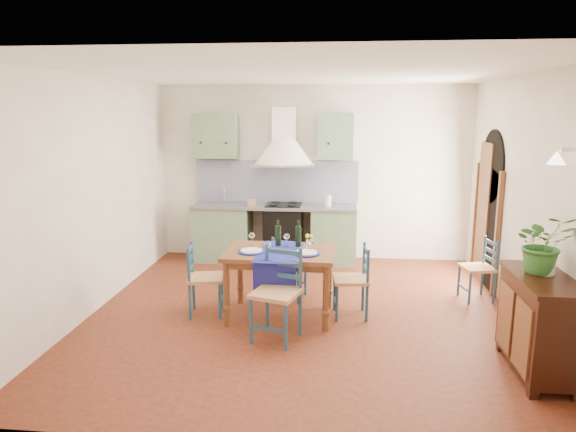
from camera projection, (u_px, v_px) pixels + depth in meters
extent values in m
plane|color=#411B0E|center=(301.00, 314.00, 6.16)|extent=(5.00, 5.00, 0.00)
cube|color=white|center=(313.00, 173.00, 8.31)|extent=(5.00, 0.04, 2.80)
cube|color=gray|center=(223.00, 233.00, 8.34)|extent=(0.90, 0.60, 0.88)
cube|color=gray|center=(334.00, 236.00, 8.17)|extent=(0.70, 0.60, 0.88)
cube|color=black|center=(284.00, 234.00, 8.25)|extent=(0.60, 0.58, 0.88)
cube|color=slate|center=(274.00, 206.00, 8.17)|extent=(2.60, 0.64, 0.04)
cube|color=silver|center=(222.00, 206.00, 8.25)|extent=(0.45, 0.40, 0.03)
cylinder|color=silver|center=(224.00, 194.00, 8.40)|extent=(0.02, 0.02, 0.26)
cube|color=black|center=(284.00, 205.00, 8.15)|extent=(0.55, 0.48, 0.02)
cube|color=black|center=(275.00, 257.00, 8.39)|extent=(2.60, 0.50, 0.08)
cube|color=#091250|center=(276.00, 181.00, 8.36)|extent=(2.65, 0.05, 0.68)
cube|color=gray|center=(216.00, 136.00, 8.17)|extent=(0.70, 0.34, 0.70)
cube|color=gray|center=(335.00, 136.00, 7.98)|extent=(0.55, 0.34, 0.70)
cone|color=white|center=(284.00, 152.00, 8.04)|extent=(0.96, 0.96, 0.40)
cube|color=white|center=(285.00, 123.00, 8.04)|extent=(0.36, 0.30, 0.50)
cube|color=white|center=(529.00, 203.00, 5.63)|extent=(0.04, 5.00, 2.80)
cube|color=black|center=(488.00, 226.00, 7.11)|extent=(0.03, 1.00, 1.65)
cylinder|color=black|center=(492.00, 166.00, 6.95)|extent=(0.03, 1.00, 1.00)
cube|color=brown|center=(497.00, 235.00, 6.59)|extent=(0.06, 0.06, 1.65)
cube|color=brown|center=(476.00, 218.00, 7.64)|extent=(0.06, 0.06, 1.65)
cube|color=brown|center=(483.00, 212.00, 7.30)|extent=(0.04, 0.55, 1.96)
cylinder|color=silver|center=(569.00, 150.00, 4.53)|extent=(0.15, 0.04, 0.04)
cone|color=#FFEDC6|center=(557.00, 158.00, 4.55)|extent=(0.16, 0.16, 0.12)
cube|color=white|center=(93.00, 195.00, 6.12)|extent=(0.04, 5.00, 2.80)
cube|color=white|center=(303.00, 72.00, 5.59)|extent=(5.00, 5.00, 0.01)
cube|color=brown|center=(280.00, 253.00, 5.93)|extent=(1.28, 0.88, 0.05)
cube|color=brown|center=(280.00, 259.00, 5.95)|extent=(1.15, 0.75, 0.08)
cylinder|color=brown|center=(227.00, 294.00, 5.75)|extent=(0.07, 0.07, 0.75)
cylinder|color=brown|center=(240.00, 275.00, 6.42)|extent=(0.07, 0.07, 0.75)
cylinder|color=brown|center=(326.00, 299.00, 5.61)|extent=(0.07, 0.07, 0.75)
cylinder|color=brown|center=(329.00, 279.00, 6.28)|extent=(0.07, 0.07, 0.75)
cube|color=navy|center=(279.00, 252.00, 5.88)|extent=(0.50, 0.96, 0.01)
cube|color=navy|center=(274.00, 278.00, 5.55)|extent=(0.47, 0.03, 0.38)
cylinder|color=navy|center=(252.00, 251.00, 5.86)|extent=(0.31, 0.31, 0.01)
cylinder|color=silver|center=(251.00, 251.00, 5.86)|extent=(0.25, 0.25, 0.01)
cylinder|color=navy|center=(306.00, 253.00, 5.78)|extent=(0.31, 0.31, 0.01)
cylinder|color=silver|center=(306.00, 252.00, 5.78)|extent=(0.25, 0.25, 0.01)
cylinder|color=black|center=(278.00, 233.00, 6.11)|extent=(0.07, 0.07, 0.32)
cylinder|color=black|center=(298.00, 234.00, 6.08)|extent=(0.07, 0.07, 0.32)
cylinder|color=white|center=(308.00, 244.00, 6.03)|extent=(0.05, 0.05, 0.10)
sphere|color=gold|center=(308.00, 236.00, 6.01)|extent=(0.10, 0.10, 0.10)
cylinder|color=navy|center=(251.00, 321.00, 5.32)|extent=(0.04, 0.04, 0.50)
cylinder|color=navy|center=(267.00, 287.00, 5.62)|extent=(0.04, 0.04, 0.98)
cylinder|color=navy|center=(286.00, 327.00, 5.17)|extent=(0.04, 0.04, 0.50)
cylinder|color=navy|center=(300.00, 292.00, 5.47)|extent=(0.04, 0.04, 0.98)
cube|color=tan|center=(276.00, 293.00, 5.36)|extent=(0.57, 0.57, 0.04)
cube|color=navy|center=(284.00, 275.00, 5.51)|extent=(0.40, 0.15, 0.05)
cube|color=navy|center=(284.00, 264.00, 5.49)|extent=(0.40, 0.15, 0.05)
cube|color=navy|center=(283.00, 252.00, 5.46)|extent=(0.40, 0.15, 0.05)
cube|color=navy|center=(268.00, 329.00, 5.25)|extent=(0.38, 0.15, 0.03)
cylinder|color=navy|center=(305.00, 279.00, 6.75)|extent=(0.03, 0.03, 0.43)
cylinder|color=navy|center=(298.00, 272.00, 6.39)|extent=(0.03, 0.03, 0.84)
cylinder|color=navy|center=(281.00, 277.00, 6.85)|extent=(0.03, 0.03, 0.43)
cylinder|color=navy|center=(273.00, 269.00, 6.49)|extent=(0.03, 0.03, 0.84)
cube|color=tan|center=(290.00, 265.00, 6.59)|extent=(0.46, 0.46, 0.04)
cube|color=navy|center=(286.00, 260.00, 6.41)|extent=(0.35, 0.09, 0.04)
cube|color=navy|center=(286.00, 251.00, 6.39)|extent=(0.35, 0.09, 0.04)
cube|color=navy|center=(286.00, 243.00, 6.37)|extent=(0.35, 0.09, 0.04)
cube|color=navy|center=(293.00, 281.00, 6.81)|extent=(0.33, 0.10, 0.02)
cylinder|color=navy|center=(220.00, 301.00, 5.95)|extent=(0.03, 0.03, 0.44)
cylinder|color=navy|center=(189.00, 285.00, 5.89)|extent=(0.03, 0.03, 0.86)
cylinder|color=navy|center=(222.00, 291.00, 6.28)|extent=(0.03, 0.03, 0.44)
cylinder|color=navy|center=(193.00, 275.00, 6.22)|extent=(0.03, 0.03, 0.86)
cube|color=tan|center=(206.00, 278.00, 6.06)|extent=(0.46, 0.46, 0.04)
cube|color=navy|center=(191.00, 268.00, 6.03)|extent=(0.08, 0.36, 0.04)
cube|color=navy|center=(190.00, 259.00, 6.00)|extent=(0.08, 0.36, 0.04)
cube|color=navy|center=(190.00, 250.00, 5.98)|extent=(0.08, 0.36, 0.04)
cube|color=navy|center=(221.00, 300.00, 6.13)|extent=(0.08, 0.34, 0.02)
cylinder|color=navy|center=(335.00, 293.00, 6.22)|extent=(0.03, 0.03, 0.44)
cylinder|color=navy|center=(363.00, 277.00, 6.17)|extent=(0.03, 0.03, 0.86)
cylinder|color=navy|center=(337.00, 303.00, 5.89)|extent=(0.03, 0.03, 0.44)
cylinder|color=navy|center=(367.00, 286.00, 5.84)|extent=(0.03, 0.03, 0.86)
cube|color=tan|center=(351.00, 279.00, 6.00)|extent=(0.43, 0.43, 0.04)
cube|color=navy|center=(366.00, 270.00, 5.98)|extent=(0.05, 0.36, 0.04)
cube|color=navy|center=(366.00, 260.00, 5.95)|extent=(0.05, 0.36, 0.04)
cube|color=navy|center=(366.00, 251.00, 5.93)|extent=(0.05, 0.36, 0.04)
cube|color=navy|center=(336.00, 302.00, 6.06)|extent=(0.06, 0.35, 0.02)
cylinder|color=navy|center=(459.00, 280.00, 6.73)|extent=(0.03, 0.03, 0.41)
cylinder|color=navy|center=(483.00, 265.00, 6.72)|extent=(0.03, 0.03, 0.80)
cylinder|color=navy|center=(470.00, 289.00, 6.42)|extent=(0.03, 0.03, 0.41)
cylinder|color=navy|center=(495.00, 273.00, 6.41)|extent=(0.03, 0.03, 0.80)
cube|color=tan|center=(477.00, 268.00, 6.55)|extent=(0.44, 0.44, 0.04)
cube|color=navy|center=(490.00, 259.00, 6.54)|extent=(0.09, 0.34, 0.04)
cube|color=navy|center=(491.00, 251.00, 6.52)|extent=(0.09, 0.34, 0.04)
cube|color=navy|center=(491.00, 243.00, 6.50)|extent=(0.09, 0.34, 0.04)
cube|color=navy|center=(464.00, 288.00, 6.58)|extent=(0.09, 0.32, 0.02)
cube|color=black|center=(540.00, 323.00, 4.67)|extent=(0.45, 1.00, 0.82)
cube|color=black|center=(545.00, 279.00, 4.58)|extent=(0.50, 1.05, 0.04)
cube|color=brown|center=(522.00, 337.00, 4.47)|extent=(0.02, 0.38, 0.63)
cube|color=brown|center=(505.00, 317.00, 4.92)|extent=(0.02, 0.38, 0.63)
cube|color=black|center=(533.00, 393.00, 4.34)|extent=(0.08, 0.08, 0.08)
cube|color=black|center=(501.00, 347.00, 5.20)|extent=(0.08, 0.08, 0.08)
cube|color=black|center=(576.00, 396.00, 4.31)|extent=(0.08, 0.08, 0.08)
cube|color=black|center=(537.00, 348.00, 5.17)|extent=(0.08, 0.08, 0.08)
imported|color=#2E6B2A|center=(543.00, 243.00, 4.64)|extent=(0.50, 0.44, 0.55)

